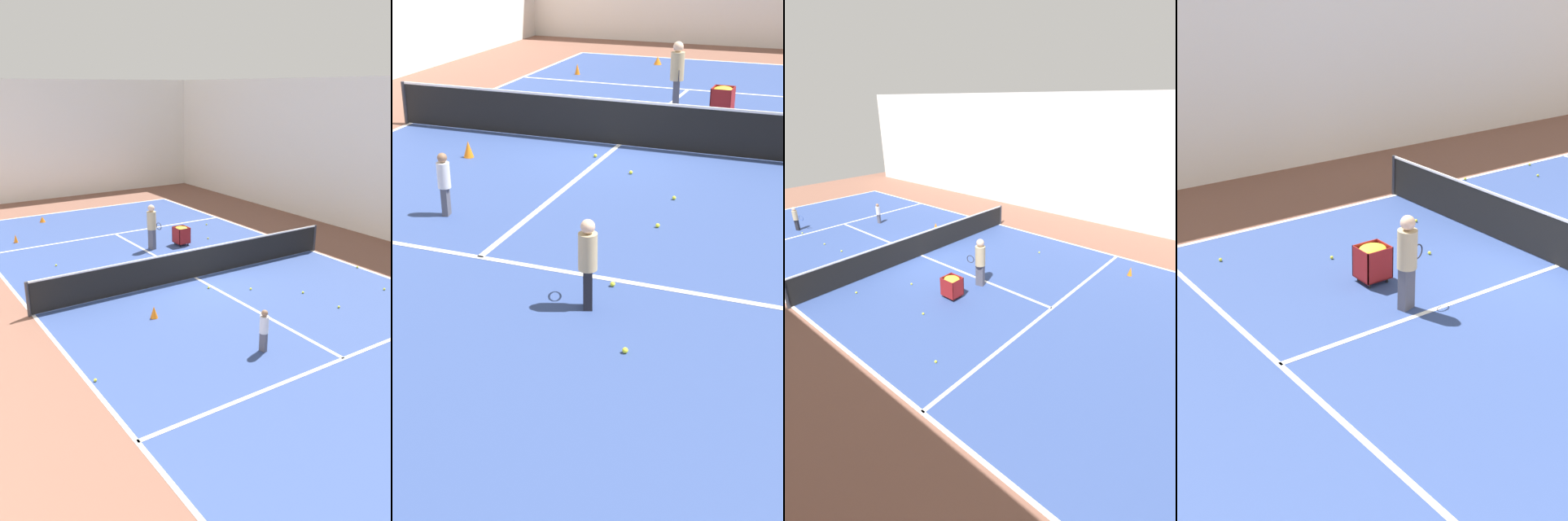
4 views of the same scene
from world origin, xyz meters
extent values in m
plane|color=brown|center=(0.00, 0.00, 0.00)|extent=(34.10, 34.10, 0.00)
cube|color=navy|center=(0.00, 0.00, 0.00)|extent=(10.67, 22.88, 0.00)
cube|color=white|center=(0.00, 11.44, 0.01)|extent=(10.67, 0.10, 0.00)
cube|color=white|center=(-5.33, 0.00, 0.01)|extent=(0.10, 22.88, 0.00)
cube|color=white|center=(5.33, 0.00, 0.01)|extent=(0.10, 22.88, 0.00)
cube|color=white|center=(0.00, -6.29, 0.01)|extent=(10.67, 0.10, 0.00)
cube|color=white|center=(0.00, 6.29, 0.01)|extent=(10.67, 0.10, 0.00)
cube|color=white|center=(0.00, 0.00, 0.01)|extent=(0.10, 12.59, 0.00)
cube|color=silver|center=(9.02, 0.00, 3.19)|extent=(0.15, 30.40, 6.38)
cube|color=silver|center=(0.00, 15.13, 3.19)|extent=(17.89, 0.15, 6.38)
cylinder|color=#2D2D33|center=(-5.43, 0.00, 0.50)|extent=(0.10, 0.10, 1.01)
cylinder|color=#2D2D33|center=(5.43, 0.00, 0.50)|extent=(0.10, 0.10, 1.01)
cube|color=black|center=(0.00, 0.00, 0.49)|extent=(10.77, 0.03, 0.94)
cube|color=white|center=(0.00, 0.00, 0.98)|extent=(10.77, 0.04, 0.05)
cube|color=#4C4C56|center=(0.33, 3.58, 0.39)|extent=(0.23, 0.31, 0.79)
cylinder|color=tan|center=(0.33, 3.58, 1.14)|extent=(0.42, 0.42, 0.70)
sphere|color=beige|center=(0.33, 3.58, 1.62)|extent=(0.26, 0.26, 0.26)
torus|color=black|center=(0.46, 3.25, 0.96)|extent=(0.09, 0.28, 0.28)
cube|color=#4C4C56|center=(-1.33, -4.99, 0.24)|extent=(0.13, 0.19, 0.48)
cylinder|color=silver|center=(-1.33, -4.99, 0.69)|extent=(0.25, 0.25, 0.43)
sphere|color=#846047|center=(-1.33, -4.99, 0.99)|extent=(0.16, 0.16, 0.16)
cube|color=maroon|center=(1.56, 3.42, 0.11)|extent=(0.52, 0.58, 0.02)
cube|color=maroon|center=(1.56, 3.14, 0.42)|extent=(0.52, 0.02, 0.62)
cube|color=maroon|center=(1.56, 3.70, 0.42)|extent=(0.52, 0.02, 0.62)
cube|color=maroon|center=(1.31, 3.42, 0.42)|extent=(0.02, 0.58, 0.62)
cube|color=maroon|center=(1.81, 3.42, 0.42)|extent=(0.02, 0.58, 0.62)
ellipsoid|color=yellow|center=(1.56, 3.42, 0.67)|extent=(0.48, 0.54, 0.16)
cylinder|color=black|center=(1.38, 3.22, 0.05)|extent=(0.05, 0.05, 0.11)
cylinder|color=black|center=(1.75, 3.22, 0.05)|extent=(0.05, 0.05, 0.11)
cylinder|color=black|center=(1.38, 3.62, 0.05)|extent=(0.05, 0.05, 0.11)
cylinder|color=black|center=(1.75, 3.62, 0.05)|extent=(0.05, 0.05, 0.11)
cone|color=orange|center=(-1.98, 10.01, 0.14)|extent=(0.27, 0.27, 0.27)
cone|color=orange|center=(-2.62, -1.96, 0.17)|extent=(0.21, 0.21, 0.34)
cone|color=orange|center=(-3.89, 7.33, 0.17)|extent=(0.17, 0.17, 0.34)
sphere|color=yellow|center=(-3.48, 3.64, 0.04)|extent=(0.07, 0.07, 0.07)
sphere|color=yellow|center=(2.01, -2.92, 0.04)|extent=(0.07, 0.07, 0.07)
sphere|color=yellow|center=(4.32, -4.10, 0.04)|extent=(0.07, 0.07, 0.07)
sphere|color=yellow|center=(3.54, 0.78, 0.04)|extent=(0.07, 0.07, 0.07)
sphere|color=yellow|center=(2.90, 3.49, 0.04)|extent=(0.07, 0.07, 0.07)
sphere|color=yellow|center=(4.11, 5.38, 0.04)|extent=(0.07, 0.07, 0.07)
sphere|color=yellow|center=(5.24, -2.27, 0.04)|extent=(0.07, 0.07, 0.07)
sphere|color=yellow|center=(2.10, -4.26, 0.04)|extent=(0.07, 0.07, 0.07)
sphere|color=yellow|center=(-5.19, -4.06, 0.04)|extent=(0.07, 0.07, 0.07)
sphere|color=yellow|center=(-0.17, -1.02, 0.04)|extent=(0.07, 0.07, 0.07)
sphere|color=yellow|center=(0.86, -1.82, 0.04)|extent=(0.07, 0.07, 0.07)
sphere|color=yellow|center=(1.92, 1.72, 0.04)|extent=(0.07, 0.07, 0.07)
camera|label=1|loc=(-8.54, -13.11, 5.95)|focal=35.00mm
camera|label=2|loc=(4.88, -14.65, 4.39)|focal=50.00mm
camera|label=3|loc=(8.54, 10.70, 5.98)|focal=24.00mm
camera|label=4|loc=(-8.54, 10.64, 5.98)|focal=50.00mm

